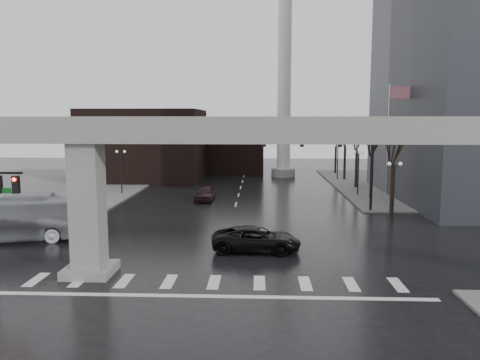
{
  "coord_description": "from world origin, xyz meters",
  "views": [
    {
      "loc": [
        2.36,
        -24.76,
        8.52
      ],
      "look_at": [
        1.06,
        6.51,
        4.5
      ],
      "focal_mm": 35.0,
      "sensor_mm": 36.0,
      "label": 1
    }
  ],
  "objects": [
    {
      "name": "smokestack",
      "position": [
        6.0,
        46.0,
        13.35
      ],
      "size": [
        3.6,
        3.6,
        30.0
      ],
      "color": "silver",
      "rests_on": "ground"
    },
    {
      "name": "lamp_right_1",
      "position": [
        13.5,
        28.0,
        3.47
      ],
      "size": [
        1.22,
        0.32,
        5.11
      ],
      "color": "black",
      "rests_on": "ground"
    },
    {
      "name": "pickup_truck",
      "position": [
        2.2,
        5.0,
        0.8
      ],
      "size": [
        5.89,
        2.92,
        1.6
      ],
      "primitive_type": "imported",
      "rotation": [
        0.0,
        0.0,
        1.53
      ],
      "color": "black",
      "rests_on": "ground"
    },
    {
      "name": "lamp_left_0",
      "position": [
        -13.5,
        14.0,
        3.47
      ],
      "size": [
        1.22,
        0.32,
        5.11
      ],
      "color": "black",
      "rests_on": "ground"
    },
    {
      "name": "lamp_right_0",
      "position": [
        13.5,
        14.0,
        3.47
      ],
      "size": [
        1.22,
        0.32,
        5.11
      ],
      "color": "black",
      "rests_on": "ground"
    },
    {
      "name": "lamp_left_1",
      "position": [
        -13.5,
        28.0,
        3.47
      ],
      "size": [
        1.22,
        0.32,
        5.11
      ],
      "color": "black",
      "rests_on": "ground"
    },
    {
      "name": "flagpole_assembly",
      "position": [
        15.29,
        22.0,
        7.53
      ],
      "size": [
        2.06,
        0.12,
        12.0
      ],
      "color": "silver",
      "rests_on": "ground"
    },
    {
      "name": "elevated_guideway",
      "position": [
        1.26,
        0.0,
        6.88
      ],
      "size": [
        48.0,
        2.6,
        8.7
      ],
      "color": "gray",
      "rests_on": "ground"
    },
    {
      "name": "lamp_left_2",
      "position": [
        -13.5,
        42.0,
        3.47
      ],
      "size": [
        1.22,
        0.32,
        5.11
      ],
      "color": "black",
      "rests_on": "ground"
    },
    {
      "name": "city_bus",
      "position": [
        -15.26,
        7.07,
        1.64
      ],
      "size": [
        12.09,
        4.54,
        3.29
      ],
      "primitive_type": "imported",
      "rotation": [
        0.0,
        0.0,
        1.73
      ],
      "color": "#B9BABF",
      "rests_on": "ground"
    },
    {
      "name": "sidewalk_nw",
      "position": [
        -26.0,
        36.0,
        0.07
      ],
      "size": [
        28.0,
        36.0,
        0.15
      ],
      "primitive_type": "cube",
      "color": "#63615E",
      "rests_on": "ground"
    },
    {
      "name": "building_far_mid",
      "position": [
        -2.0,
        52.0,
        4.0
      ],
      "size": [
        10.0,
        10.0,
        8.0
      ],
      "primitive_type": "cube",
      "color": "black",
      "rests_on": "ground"
    },
    {
      "name": "building_far_left",
      "position": [
        -14.0,
        42.0,
        5.0
      ],
      "size": [
        16.0,
        14.0,
        10.0
      ],
      "primitive_type": "cube",
      "color": "black",
      "rests_on": "ground"
    },
    {
      "name": "far_car",
      "position": [
        -3.39,
        24.17,
        0.79
      ],
      "size": [
        1.95,
        4.66,
        1.57
      ],
      "primitive_type": "imported",
      "rotation": [
        0.0,
        0.0,
        -0.02
      ],
      "color": "black",
      "rests_on": "ground"
    },
    {
      "name": "sidewalk_ne",
      "position": [
        26.0,
        36.0,
        0.07
      ],
      "size": [
        28.0,
        36.0,
        0.15
      ],
      "primitive_type": "cube",
      "color": "#63615E",
      "rests_on": "ground"
    },
    {
      "name": "tree_right_3",
      "position": [
        14.53,
        42.02,
        2.98
      ],
      "size": [
        1.11,
        1.66,
        8.02
      ],
      "color": "black",
      "rests_on": "ground"
    },
    {
      "name": "tree_right_0",
      "position": [
        14.53,
        18.02,
        2.79
      ],
      "size": [
        1.09,
        1.58,
        7.5
      ],
      "color": "black",
      "rests_on": "ground"
    },
    {
      "name": "ground",
      "position": [
        0.0,
        0.0,
        0.0
      ],
      "size": [
        160.0,
        160.0,
        0.0
      ],
      "primitive_type": "plane",
      "color": "black",
      "rests_on": "ground"
    },
    {
      "name": "tree_right_1",
      "position": [
        14.53,
        26.02,
        2.85
      ],
      "size": [
        1.09,
        1.61,
        7.67
      ],
      "color": "black",
      "rests_on": "ground"
    },
    {
      "name": "lamp_right_2",
      "position": [
        13.5,
        42.0,
        3.47
      ],
      "size": [
        1.22,
        0.32,
        5.11
      ],
      "color": "black",
      "rests_on": "ground"
    },
    {
      "name": "tree_right_2",
      "position": [
        14.53,
        34.02,
        2.91
      ],
      "size": [
        1.1,
        1.63,
        7.85
      ],
      "color": "black",
      "rests_on": "ground"
    },
    {
      "name": "signal_mast_arm",
      "position": [
        8.99,
        18.8,
        5.83
      ],
      "size": [
        12.12,
        0.43,
        8.0
      ],
      "color": "black",
      "rests_on": "ground"
    },
    {
      "name": "tree_right_4",
      "position": [
        14.53,
        50.02,
        3.04
      ],
      "size": [
        1.12,
        1.69,
        8.19
      ],
      "color": "black",
      "rests_on": "ground"
    }
  ]
}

